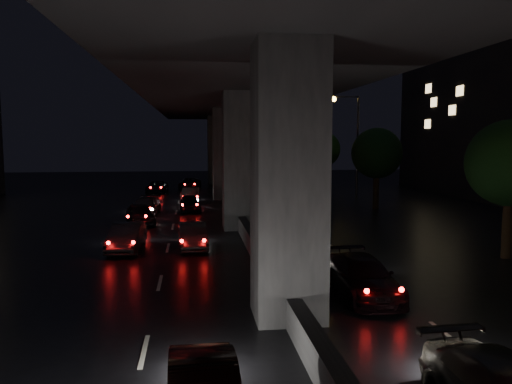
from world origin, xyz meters
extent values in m
plane|color=black|center=(0.00, 0.00, 0.00)|extent=(120.00, 120.00, 0.00)
cube|color=#313133|center=(0.00, -10.00, 4.00)|extent=(2.00, 2.00, 8.00)
cube|color=#313133|center=(0.00, 5.00, 4.00)|extent=(2.00, 2.00, 8.00)
cube|color=#313133|center=(0.00, 20.00, 4.00)|extent=(2.00, 2.00, 8.00)
cube|color=#313133|center=(0.00, 35.00, 4.00)|extent=(2.00, 2.00, 8.00)
cube|color=black|center=(0.00, 5.00, 8.75)|extent=(12.00, 80.00, 1.50)
cube|color=#313133|center=(-5.80, 5.00, 10.00)|extent=(0.40, 80.00, 1.00)
cube|color=#313133|center=(5.80, 5.00, 10.00)|extent=(0.40, 80.00, 1.00)
cube|color=#313133|center=(0.00, 5.00, 0.42)|extent=(0.45, 70.00, 0.85)
cube|color=black|center=(27.00, 20.00, 7.50)|extent=(12.00, 22.00, 15.00)
cylinder|color=black|center=(11.00, -4.00, 1.40)|extent=(0.44, 0.44, 2.80)
sphere|color=black|center=(11.00, -4.00, 4.22)|extent=(3.80, 3.80, 3.80)
cylinder|color=black|center=(11.00, 12.00, 1.40)|extent=(0.44, 0.44, 2.80)
sphere|color=black|center=(11.00, 12.00, 4.22)|extent=(3.80, 3.80, 3.80)
cylinder|color=black|center=(11.00, 28.00, 1.40)|extent=(0.44, 0.44, 2.80)
sphere|color=black|center=(11.00, 28.00, 4.22)|extent=(3.80, 3.80, 3.80)
cylinder|color=#2D2D33|center=(11.50, 18.00, 4.50)|extent=(0.18, 0.18, 9.00)
cube|color=#2D2D33|center=(10.40, 18.00, 8.90)|extent=(2.40, 0.10, 0.10)
sphere|color=yellow|center=(9.30, 18.00, 8.70)|extent=(0.44, 0.44, 0.44)
imported|color=black|center=(2.86, -8.37, 0.65)|extent=(1.83, 4.46, 1.29)
imported|color=black|center=(-5.91, -0.29, 0.64)|extent=(1.57, 3.95, 1.28)
imported|color=black|center=(-2.78, -0.16, 0.60)|extent=(1.46, 3.72, 1.20)
imported|color=black|center=(-6.06, 7.34, 0.62)|extent=(2.34, 3.92, 1.25)
imported|color=black|center=(-6.07, 10.85, 0.61)|extent=(2.17, 4.36, 1.22)
imported|color=black|center=(-3.01, 12.40, 0.60)|extent=(1.64, 3.62, 1.21)
imported|color=#605753|center=(-2.98, 17.10, 0.64)|extent=(1.59, 3.96, 1.28)
imported|color=black|center=(-3.11, 28.76, 0.59)|extent=(2.53, 4.49, 1.18)
imported|color=black|center=(-6.31, 25.75, 0.58)|extent=(2.11, 4.28, 1.17)
camera|label=1|loc=(-2.73, -24.14, 5.23)|focal=35.00mm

